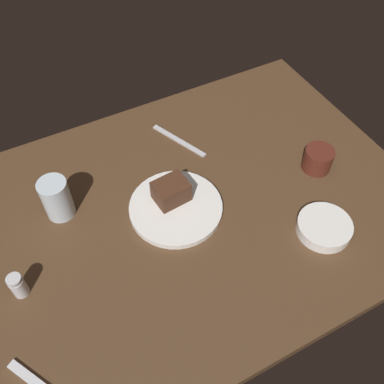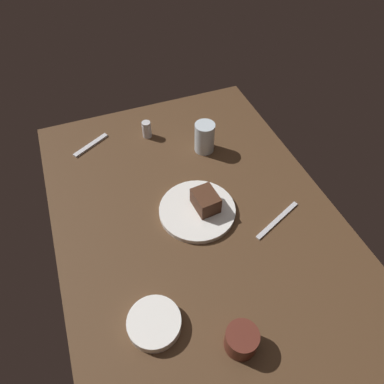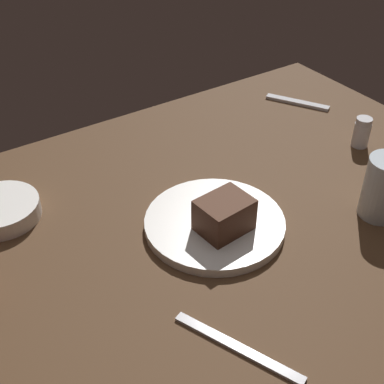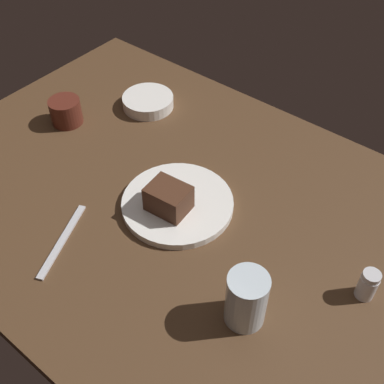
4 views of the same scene
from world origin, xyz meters
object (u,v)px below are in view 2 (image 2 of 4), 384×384
(salt_shaker, at_px, (147,129))
(dessert_spoon, at_px, (91,145))
(chocolate_cake_slice, at_px, (206,201))
(butter_knife, at_px, (277,220))
(coffee_cup, at_px, (241,340))
(water_glass, at_px, (205,137))
(dessert_plate, at_px, (197,210))
(side_bowl, at_px, (154,323))

(salt_shaker, bearing_deg, dessert_spoon, -95.57)
(chocolate_cake_slice, relative_size, butter_knife, 0.44)
(coffee_cup, bearing_deg, water_glass, 165.06)
(dessert_plate, xyz_separation_m, dessert_spoon, (-0.42, -0.25, -0.00))
(chocolate_cake_slice, bearing_deg, dessert_plate, -92.12)
(butter_knife, bearing_deg, dessert_spoon, -72.08)
(side_bowl, xyz_separation_m, dessert_spoon, (-0.71, -0.03, -0.01))
(dessert_spoon, bearing_deg, water_glass, 126.36)
(dessert_plate, relative_size, butter_knife, 1.24)
(dessert_spoon, bearing_deg, side_bowl, 61.91)
(side_bowl, relative_size, coffee_cup, 1.69)
(dessert_plate, height_order, chocolate_cake_slice, chocolate_cake_slice)
(chocolate_cake_slice, relative_size, salt_shaker, 1.31)
(water_glass, xyz_separation_m, side_bowl, (0.55, -0.35, -0.04))
(butter_knife, bearing_deg, water_glass, -99.93)
(side_bowl, distance_m, butter_knife, 0.47)
(dessert_plate, xyz_separation_m, chocolate_cake_slice, (0.00, 0.03, 0.04))
(dessert_spoon, bearing_deg, coffee_cup, 73.53)
(dessert_plate, xyz_separation_m, salt_shaker, (-0.40, -0.04, 0.02))
(dessert_plate, distance_m, side_bowl, 0.37)
(salt_shaker, bearing_deg, side_bowl, -14.64)
(water_glass, height_order, coffee_cup, water_glass)
(salt_shaker, height_order, water_glass, water_glass)
(side_bowl, height_order, dessert_spoon, side_bowl)
(dessert_plate, bearing_deg, water_glass, 153.64)
(water_glass, bearing_deg, dessert_spoon, -113.24)
(water_glass, bearing_deg, chocolate_cake_slice, -21.43)
(chocolate_cake_slice, xyz_separation_m, water_glass, (-0.26, 0.10, 0.01))
(coffee_cup, bearing_deg, side_bowl, -123.04)
(chocolate_cake_slice, xyz_separation_m, coffee_cup, (0.40, -0.07, -0.01))
(coffee_cup, bearing_deg, dessert_plate, 173.13)
(salt_shaker, relative_size, dessert_spoon, 0.42)
(chocolate_cake_slice, bearing_deg, salt_shaker, -170.06)
(coffee_cup, xyz_separation_m, butter_knife, (-0.29, 0.26, -0.03))
(chocolate_cake_slice, relative_size, water_glass, 0.75)
(salt_shaker, height_order, butter_knife, salt_shaker)
(side_bowl, xyz_separation_m, coffee_cup, (0.11, 0.18, 0.02))
(dessert_spoon, bearing_deg, dessert_plate, 90.59)
(butter_knife, bearing_deg, dessert_plate, -51.61)
(salt_shaker, distance_m, dessert_spoon, 0.21)
(side_bowl, bearing_deg, salt_shaker, 165.36)
(chocolate_cake_slice, bearing_deg, coffee_cup, -10.53)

